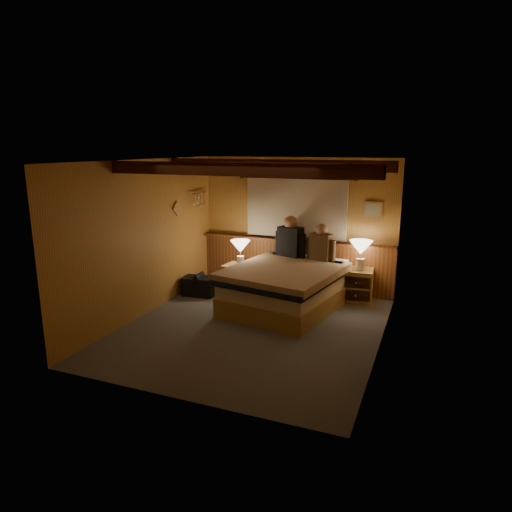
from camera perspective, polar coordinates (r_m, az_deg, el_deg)
The scene contains 19 objects.
floor at distance 6.78m, azimuth -0.33°, elevation -8.89°, with size 4.20×4.20×0.00m, color #545963.
ceiling at distance 6.26m, azimuth -0.36°, elevation 11.85°, with size 4.20×4.20×0.00m, color #BC9546.
wall_back at distance 8.36m, azimuth 5.12°, elevation 3.96°, with size 3.60×3.60×0.00m, color gold.
wall_left at distance 7.27m, azimuth -13.60°, elevation 2.18°, with size 4.20×4.20×0.00m, color gold.
wall_right at distance 5.99m, azimuth 15.82°, elevation -0.36°, with size 4.20×4.20×0.00m, color gold.
wall_front at distance 4.60m, azimuth -10.28°, elevation -4.22°, with size 3.60×3.60×0.00m, color gold.
wainscot at distance 8.45m, azimuth 4.89°, elevation -0.89°, with size 3.60×0.23×0.94m.
curtain_window at distance 8.25m, azimuth 5.02°, elevation 6.09°, with size 2.18×0.09×1.11m.
ceiling_beams at distance 6.41m, azimuth 0.16°, elevation 11.08°, with size 3.60×1.65×0.16m.
coat_rail at distance 8.48m, azimuth -7.15°, elevation 7.24°, with size 0.05×0.55×0.24m.
framed_print at distance 8.01m, azimuth 14.45°, elevation 5.70°, with size 0.30×0.04×0.25m.
bed at distance 7.44m, azimuth 3.82°, elevation -3.85°, with size 1.89×2.29×0.70m.
nightstand_left at distance 8.17m, azimuth -2.24°, elevation -2.94°, with size 0.53×0.49×0.53m.
nightstand_right at distance 7.97m, azimuth 12.52°, elevation -3.59°, with size 0.55×0.50×0.56m.
lamp_left at distance 8.00m, azimuth -1.97°, elevation 1.02°, with size 0.35×0.35×0.45m.
lamp_right at distance 7.81m, azimuth 12.96°, elevation 0.81°, with size 0.38×0.38×0.50m.
person_left at distance 8.02m, azimuth 4.32°, elevation 2.07°, with size 0.59×0.34×0.74m.
person_right at distance 7.82m, azimuth 8.13°, elevation 1.37°, with size 0.52×0.29×0.65m.
duffel_bag at distance 8.18m, azimuth -7.13°, elevation -3.71°, with size 0.58×0.39×0.40m.
Camera 1 is at (2.37, -5.80, 2.59)m, focal length 32.00 mm.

